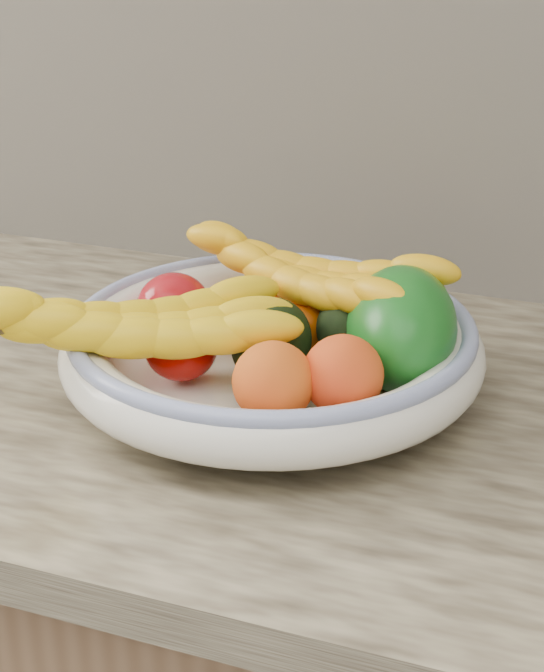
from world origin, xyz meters
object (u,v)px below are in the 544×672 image
(banana_bunch_front, at_px, (130,334))
(fruit_bowl, at_px, (272,347))
(banana_bunch_back, at_px, (306,283))
(green_mango, at_px, (401,328))

(banana_bunch_front, bearing_deg, fruit_bowl, 7.00)
(fruit_bowl, relative_size, banana_bunch_back, 1.31)
(green_mango, height_order, banana_bunch_front, green_mango)
(green_mango, bearing_deg, fruit_bowl, 173.13)
(green_mango, distance_m, banana_bunch_back, 0.12)
(green_mango, bearing_deg, banana_bunch_front, -171.93)
(banana_bunch_back, relative_size, banana_bunch_front, 0.97)
(banana_bunch_back, bearing_deg, green_mango, -7.57)
(green_mango, bearing_deg, banana_bunch_back, 138.26)
(fruit_bowl, relative_size, green_mango, 2.56)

